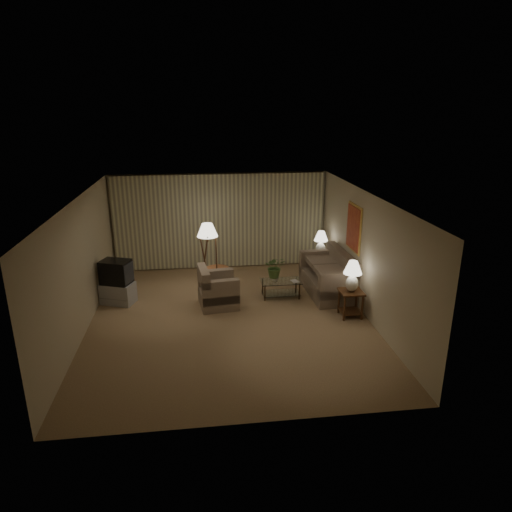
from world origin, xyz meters
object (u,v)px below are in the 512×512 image
at_px(table_lamp_near, 353,273).
at_px(side_table_near, 351,299).
at_px(armchair, 218,290).
at_px(tv_cabinet, 118,293).
at_px(coffee_table, 281,286).
at_px(sofa, 327,277).
at_px(floor_lamp, 208,253).
at_px(crt_tv, 116,272).
at_px(ottoman, 217,276).
at_px(vase, 275,278).
at_px(side_table_far, 320,261).
at_px(table_lamp_far, 321,241).

bearing_deg(table_lamp_near, side_table_near, -10.62).
xyz_separation_m(armchair, tv_cabinet, (-2.34, 0.45, -0.12)).
bearing_deg(armchair, coffee_table, -85.69).
xyz_separation_m(sofa, floor_lamp, (-2.89, 0.95, 0.44)).
bearing_deg(armchair, floor_lamp, 0.65).
distance_m(crt_tv, ottoman, 2.63).
bearing_deg(sofa, side_table_near, 4.17).
distance_m(crt_tv, vase, 3.73).
height_order(side_table_far, ottoman, side_table_far).
bearing_deg(vase, floor_lamp, 145.94).
bearing_deg(tv_cabinet, side_table_near, 5.70).
height_order(side_table_near, crt_tv, crt_tv).
bearing_deg(tv_cabinet, floor_lamp, 43.60).
bearing_deg(ottoman, side_table_far, 5.34).
distance_m(side_table_far, floor_lamp, 3.09).
height_order(table_lamp_near, vase, table_lamp_near).
bearing_deg(side_table_near, table_lamp_near, 169.38).
relative_size(table_lamp_far, vase, 4.45).
xyz_separation_m(side_table_far, table_lamp_near, (0.00, -2.60, 0.61)).
relative_size(side_table_near, table_lamp_near, 0.86).
bearing_deg(table_lamp_near, armchair, 161.69).
xyz_separation_m(table_lamp_far, coffee_table, (-1.33, -1.35, -0.71)).
relative_size(crt_tv, vase, 5.27).
bearing_deg(vase, tv_cabinet, 177.82).
relative_size(side_table_far, tv_cabinet, 0.70).
bearing_deg(vase, table_lamp_near, -40.17).
relative_size(table_lamp_far, coffee_table, 0.67).
height_order(floor_lamp, vase, floor_lamp).
bearing_deg(side_table_near, coffee_table, 136.79).
bearing_deg(sofa, coffee_table, -87.33).
xyz_separation_m(crt_tv, ottoman, (2.38, 0.94, -0.57)).
height_order(armchair, crt_tv, crt_tv).
relative_size(ottoman, vase, 4.31).
bearing_deg(side_table_far, tv_cabinet, -166.92).
xyz_separation_m(side_table_near, tv_cabinet, (-5.20, 1.39, -0.16)).
height_order(table_lamp_far, coffee_table, table_lamp_far).
height_order(sofa, ottoman, sofa).
bearing_deg(table_lamp_near, tv_cabinet, 165.02).
bearing_deg(vase, table_lamp_far, 42.35).
bearing_deg(ottoman, table_lamp_far, 5.34).
height_order(table_lamp_far, ottoman, table_lamp_far).
relative_size(armchair, tv_cabinet, 1.27).
bearing_deg(crt_tv, ottoman, 42.30).
bearing_deg(coffee_table, tv_cabinet, 177.90).
height_order(sofa, table_lamp_near, table_lamp_near).
distance_m(coffee_table, crt_tv, 3.90).
bearing_deg(floor_lamp, table_lamp_near, -37.16).
distance_m(armchair, ottoman, 1.40).
height_order(side_table_near, tv_cabinet, side_table_near).
bearing_deg(sofa, ottoman, -112.48).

